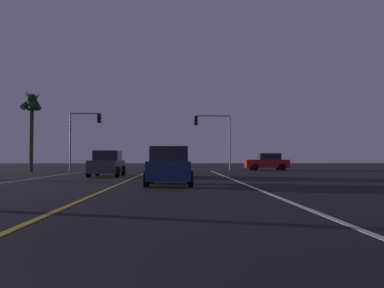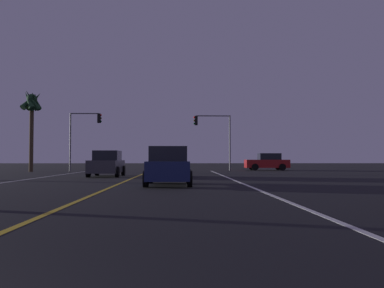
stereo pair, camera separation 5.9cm
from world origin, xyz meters
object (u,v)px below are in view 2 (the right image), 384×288
at_px(car_oncoming, 107,164).
at_px(traffic_light_near_left, 85,128).
at_px(traffic_light_near_right, 212,129).
at_px(palm_tree_left_far, 32,106).
at_px(car_ahead_far, 171,164).
at_px(car_crossing_side, 267,162).
at_px(car_lead_same_lane, 169,167).

distance_m(car_oncoming, traffic_light_near_left, 13.26).
bearing_deg(car_oncoming, traffic_light_near_right, 146.80).
bearing_deg(palm_tree_left_far, car_ahead_far, -40.99).
distance_m(car_ahead_far, palm_tree_left_far, 17.56).
distance_m(traffic_light_near_left, palm_tree_left_far, 5.18).
distance_m(car_ahead_far, car_crossing_side, 17.65).
relative_size(car_ahead_far, traffic_light_near_left, 0.78).
xyz_separation_m(car_ahead_far, car_crossing_side, (9.31, 14.99, 0.00)).
xyz_separation_m(car_ahead_far, car_lead_same_lane, (0.05, -7.52, 0.00)).
xyz_separation_m(car_ahead_far, traffic_light_near_right, (3.66, 13.56, 3.18)).
relative_size(car_lead_same_lane, traffic_light_near_right, 0.80).
bearing_deg(car_lead_same_lane, car_oncoming, 25.75).
height_order(car_lead_same_lane, car_crossing_side, same).
relative_size(car_oncoming, traffic_light_near_left, 0.78).
bearing_deg(car_crossing_side, car_lead_same_lane, 67.65).
xyz_separation_m(car_ahead_far, traffic_light_near_left, (-8.52, 13.56, 3.28)).
relative_size(car_lead_same_lane, palm_tree_left_far, 0.58).
bearing_deg(traffic_light_near_right, car_lead_same_lane, 80.28).
distance_m(car_crossing_side, traffic_light_near_right, 6.64).
height_order(traffic_light_near_right, palm_tree_left_far, palm_tree_left_far).
xyz_separation_m(car_crossing_side, traffic_light_near_left, (-17.83, -1.44, 3.28)).
relative_size(traffic_light_near_right, traffic_light_near_left, 0.97).
relative_size(car_ahead_far, palm_tree_left_far, 0.58).
height_order(traffic_light_near_right, traffic_light_near_left, traffic_light_near_left).
bearing_deg(traffic_light_near_left, traffic_light_near_right, 0.00).
bearing_deg(traffic_light_near_right, car_crossing_side, -165.74).
bearing_deg(car_oncoming, car_crossing_side, 134.95).
distance_m(car_lead_same_lane, palm_tree_left_far, 23.07).
distance_m(car_ahead_far, traffic_light_near_left, 16.35).
relative_size(car_lead_same_lane, car_crossing_side, 1.00).
bearing_deg(palm_tree_left_far, traffic_light_near_left, 31.01).
distance_m(car_oncoming, palm_tree_left_far, 13.73).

